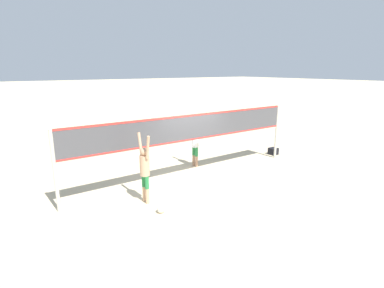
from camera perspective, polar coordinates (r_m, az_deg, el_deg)
ground_plane at (r=10.86m, az=0.00°, el=-6.53°), size 200.00×200.00×0.00m
volleyball_net at (r=10.38m, az=0.00°, el=2.44°), size 9.08×0.10×2.32m
player_spiker at (r=8.73m, az=-9.00°, el=-4.41°), size 0.28×0.70×2.07m
player_blocker at (r=11.87m, az=0.61°, el=0.53°), size 0.28×0.69×1.99m
volleyball at (r=8.42m, az=-5.93°, el=-12.22°), size 0.22×0.22×0.22m
gear_bag at (r=14.25m, az=15.21°, el=-1.33°), size 0.36×0.36×0.30m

